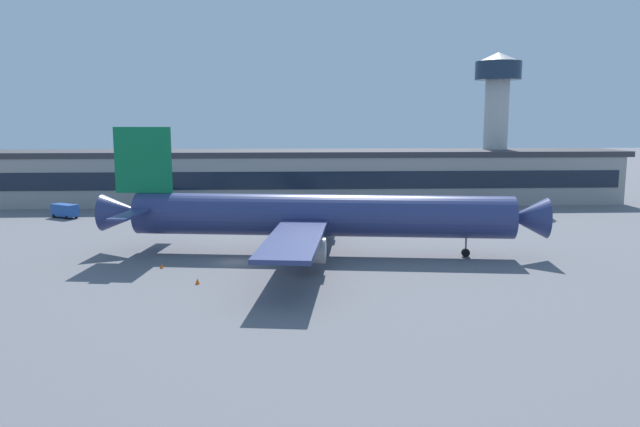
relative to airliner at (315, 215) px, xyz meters
The scene contains 10 objects.
ground_plane 12.43m from the airliner, 159.06° to the right, with size 600.00×600.00×0.00m, color slate.
terminal_building 53.80m from the airliner, 101.23° to the left, with size 160.30×15.92×11.39m.
airliner is the anchor object (origin of this frame).
control_tower 72.29m from the airliner, 52.25° to the left, with size 10.09×10.09×32.72m.
fuel_truck 45.69m from the airliner, 125.01° to the left, with size 8.50×7.08×3.35m.
baggage_tug 39.95m from the airliner, 83.12° to the left, with size 4.10×3.70×1.85m.
follow_me_car 51.29m from the airliner, 46.82° to the left, with size 4.53×2.28×1.85m.
crew_van 56.32m from the airliner, 143.26° to the left, with size 5.56×4.67×2.55m.
traffic_cone_0 21.09m from the airliner, 160.13° to the right, with size 0.47×0.47×0.59m, color #F2590C.
traffic_cone_1 20.77m from the airliner, 133.18° to the right, with size 0.53×0.53×0.66m, color #F2590C.
Camera 1 is at (6.78, -78.46, 18.31)m, focal length 34.83 mm.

